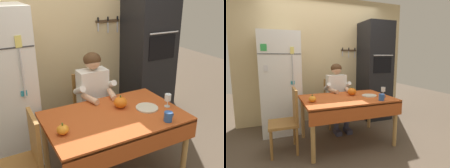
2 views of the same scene
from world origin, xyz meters
The scene contains 13 objects.
ground_plane centered at (0.00, 0.00, 0.00)m, with size 10.00×10.00×0.00m, color brown.
back_wall_assembly centered at (0.05, 1.35, 1.30)m, with size 3.70×0.13×2.60m.
refrigerator centered at (-0.95, 0.96, 0.90)m, with size 0.68×0.71×1.80m.
wall_oven centered at (1.05, 1.00, 1.05)m, with size 0.60×0.64×2.10m.
dining_table centered at (0.00, 0.08, 0.66)m, with size 1.40×0.90×0.74m.
chair_behind_person centered at (0.05, 0.87, 0.51)m, with size 0.40×0.40×0.93m.
seated_person centered at (0.05, 0.68, 0.74)m, with size 0.47×0.55×1.25m.
chair_left_side centered at (-0.90, 0.13, 0.51)m, with size 0.40×0.40×0.93m.
coffee_mug centered at (0.40, -0.26, 0.79)m, with size 0.11×0.08×0.10m.
wine_glass centered at (0.60, 0.00, 0.84)m, with size 0.07×0.07×0.14m.
pumpkin_large centered at (0.14, 0.22, 0.80)m, with size 0.15×0.15×0.14m.
pumpkin_medium centered at (-0.57, 0.01, 0.78)m, with size 0.11×0.11×0.11m.
serving_tray centered at (0.38, 0.07, 0.75)m, with size 0.24×0.24×0.02m, color beige.
Camera 2 is at (-1.09, -2.42, 1.39)m, focal length 28.61 mm.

